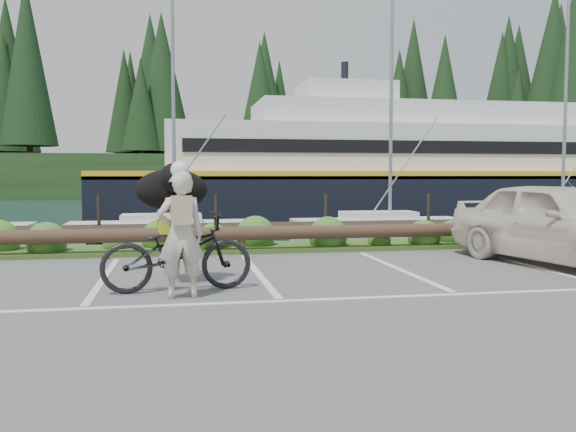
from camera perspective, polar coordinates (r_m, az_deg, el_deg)
The scene contains 8 objects.
ground at distance 8.80m, azimuth -1.10°, elevation -7.46°, with size 72.00×72.00×0.00m, color #515153.
harbor_backdrop at distance 86.97m, azimuth -9.28°, elevation 2.80°, with size 170.00×160.00×30.00m.
vegetation_strip at distance 13.99m, azimuth -4.64°, elevation -2.99°, with size 34.00×1.60×0.10m, color #3D5B21.
log_rail at distance 13.30m, azimuth -4.33°, elevation -3.57°, with size 32.00×0.30×0.60m, color #443021, non-canonical shape.
bicycle at distance 9.20m, azimuth -10.33°, elevation -3.35°, with size 0.77×2.22×1.17m, color black.
cyclist at distance 8.65m, azimuth -10.00°, elevation -1.76°, with size 0.65×0.43×1.78m, color beige.
dog at distance 9.83m, azimuth -10.84°, elevation 2.44°, with size 1.13×0.55×0.65m, color black.
parked_car at distance 12.66m, azimuth 24.31°, elevation -0.60°, with size 1.92×4.77×1.62m, color beige.
Camera 1 is at (-1.40, -8.51, 1.75)m, focal length 38.00 mm.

